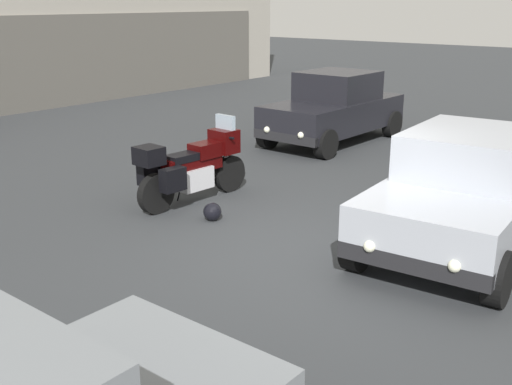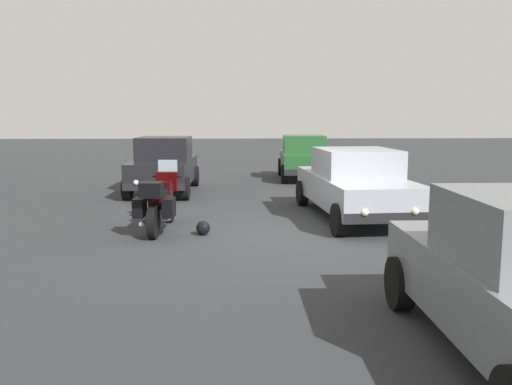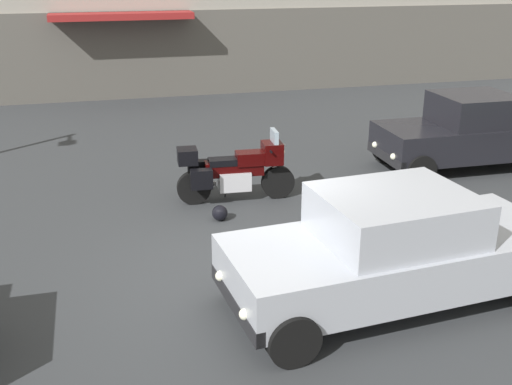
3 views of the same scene
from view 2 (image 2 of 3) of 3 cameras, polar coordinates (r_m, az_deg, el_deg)
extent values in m
plane|color=#2D3033|center=(10.81, 4.54, -4.35)|extent=(80.00, 80.00, 0.00)
cylinder|color=black|center=(12.08, -8.95, -1.54)|extent=(0.65, 0.18, 0.64)
cylinder|color=black|center=(10.52, -10.59, -3.04)|extent=(0.65, 0.18, 0.64)
cylinder|color=#B7B7BC|center=(12.00, -9.01, 0.47)|extent=(0.33, 0.09, 0.68)
cube|color=#B7B7BC|center=(11.25, -9.77, -1.77)|extent=(0.62, 0.44, 0.36)
cube|color=black|center=(11.21, -9.80, -0.56)|extent=(1.12, 0.35, 0.28)
cube|color=black|center=(11.47, -9.52, 0.55)|extent=(0.54, 0.37, 0.24)
cube|color=black|center=(10.99, -10.02, 0.00)|extent=(0.58, 0.34, 0.12)
cube|color=black|center=(11.88, -9.12, 1.22)|extent=(0.39, 0.46, 0.40)
cube|color=#8C9EAD|center=(11.89, -9.12, 2.67)|extent=(0.11, 0.40, 0.28)
sphere|color=#EAEACC|center=(12.06, -8.96, 1.32)|extent=(0.14, 0.14, 0.14)
cylinder|color=black|center=(11.79, -9.21, 1.65)|extent=(0.08, 0.62, 0.04)
cylinder|color=#B7B7BC|center=(10.74, -11.44, -2.95)|extent=(0.55, 0.13, 0.09)
cube|color=black|center=(10.66, -11.96, -1.52)|extent=(0.41, 0.23, 0.36)
cube|color=black|center=(10.54, -9.00, -1.55)|extent=(0.41, 0.23, 0.36)
cube|color=black|center=(10.32, -10.80, 0.28)|extent=(0.38, 0.42, 0.28)
cylinder|color=black|center=(11.19, -10.79, -3.26)|extent=(0.03, 0.13, 0.29)
sphere|color=black|center=(10.75, -5.50, -3.67)|extent=(0.28, 0.28, 0.28)
cube|color=#8C9EAD|center=(6.24, 24.15, -2.06)|extent=(0.06, 1.39, 0.54)
cube|color=black|center=(7.54, 19.57, -7.12)|extent=(0.12, 1.64, 0.20)
cylinder|color=black|center=(6.96, 14.68, -9.06)|extent=(0.64, 0.22, 0.64)
sphere|color=silver|center=(7.41, 16.21, -6.28)|extent=(0.14, 0.14, 0.14)
sphere|color=silver|center=(7.73, 22.61, -5.99)|extent=(0.14, 0.14, 0.14)
cube|color=#9EA3AD|center=(12.57, 10.20, 0.29)|extent=(4.63, 2.13, 0.64)
cube|color=#9EA3AD|center=(12.45, 10.34, 3.08)|extent=(2.03, 1.77, 0.60)
cube|color=#8C9EAD|center=(11.60, 11.63, 2.67)|extent=(0.18, 1.50, 0.51)
cube|color=#8C9EAD|center=(13.31, 9.22, 3.44)|extent=(0.18, 1.50, 0.48)
cube|color=black|center=(10.54, 13.60, -2.56)|extent=(0.26, 1.76, 0.20)
cube|color=black|center=(14.70, 7.72, 0.62)|extent=(0.26, 1.76, 0.20)
cylinder|color=black|center=(11.24, 16.91, -2.54)|extent=(0.66, 0.27, 0.64)
cylinder|color=black|center=(10.68, 8.61, -2.82)|extent=(0.66, 0.27, 0.64)
cylinder|color=black|center=(14.56, 11.30, 0.07)|extent=(0.66, 0.27, 0.64)
cylinder|color=black|center=(14.14, 4.81, -0.04)|extent=(0.66, 0.27, 0.64)
sphere|color=silver|center=(10.65, 16.16, -1.89)|extent=(0.14, 0.14, 0.14)
sphere|color=silver|center=(10.32, 11.19, -2.04)|extent=(0.14, 0.14, 0.14)
cube|color=#235128|center=(19.67, 4.95, 3.24)|extent=(3.45, 1.66, 0.64)
cube|color=#235128|center=(19.63, 4.98, 5.04)|extent=(1.44, 1.48, 0.60)
cube|color=#8C9EAD|center=(20.27, 4.82, 5.15)|extent=(0.10, 1.33, 0.51)
cube|color=#8C9EAD|center=(18.98, 5.15, 4.93)|extent=(0.10, 1.33, 0.48)
cube|color=black|center=(21.33, 4.56, 3.04)|extent=(0.17, 1.56, 0.20)
cube|color=black|center=(18.06, 5.40, 2.08)|extent=(0.17, 1.56, 0.20)
cylinder|color=black|center=(20.89, 2.62, 2.68)|extent=(0.65, 0.24, 0.64)
cylinder|color=black|center=(21.02, 6.66, 2.66)|extent=(0.65, 0.24, 0.64)
cylinder|color=black|center=(18.41, 2.98, 1.91)|extent=(0.65, 0.24, 0.64)
cylinder|color=black|center=(18.55, 7.56, 1.90)|extent=(0.65, 0.24, 0.64)
sphere|color=silver|center=(21.34, 3.40, 3.38)|extent=(0.14, 0.14, 0.14)
sphere|color=silver|center=(21.41, 5.70, 3.37)|extent=(0.14, 0.14, 0.14)
cube|color=black|center=(16.53, -9.52, 2.27)|extent=(3.82, 1.70, 0.68)
cube|color=black|center=(16.62, -9.49, 4.59)|extent=(1.62, 1.53, 0.64)
cube|color=#8C9EAD|center=(15.89, -9.89, 4.41)|extent=(0.08, 1.39, 0.54)
cube|color=#8C9EAD|center=(17.37, -9.13, 4.75)|extent=(0.08, 1.39, 0.51)
cube|color=black|center=(14.75, -10.55, 0.58)|extent=(0.14, 1.64, 0.20)
cube|color=black|center=(18.38, -8.65, 2.13)|extent=(0.14, 1.64, 0.20)
cylinder|color=black|center=(15.04, -7.36, 0.42)|extent=(0.64, 0.23, 0.64)
cylinder|color=black|center=(15.30, -13.18, 0.40)|extent=(0.64, 0.23, 0.64)
cylinder|color=black|center=(17.91, -6.34, 1.69)|extent=(0.64, 0.23, 0.64)
cylinder|color=black|center=(18.12, -11.26, 1.66)|extent=(0.64, 0.23, 0.64)
sphere|color=silver|center=(14.61, -8.85, 1.03)|extent=(0.14, 0.14, 0.14)
sphere|color=silver|center=(14.76, -12.32, 1.01)|extent=(0.14, 0.14, 0.14)
camera|label=1|loc=(6.80, 53.09, 12.25)|focal=43.61mm
camera|label=3|loc=(12.70, 46.69, 14.66)|focal=43.38mm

